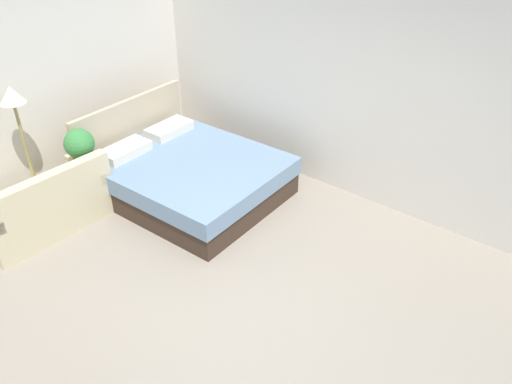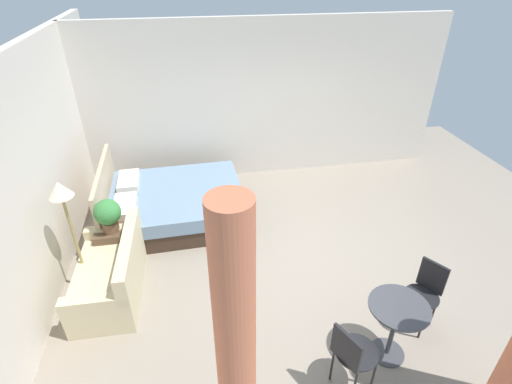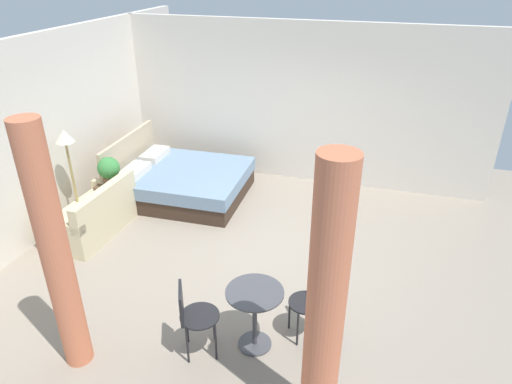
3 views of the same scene
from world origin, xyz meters
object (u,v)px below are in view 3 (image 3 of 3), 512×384
at_px(couch, 93,217).
at_px(cafe_chair_near_window, 313,297).
at_px(potted_plant, 109,170).
at_px(cafe_chair_near_couch, 192,313).
at_px(balcony_table, 255,308).
at_px(bed, 181,181).
at_px(floor_lamp, 67,150).
at_px(nightstand, 116,196).

xyz_separation_m(couch, cafe_chair_near_window, (-1.14, -3.59, 0.24)).
xyz_separation_m(potted_plant, cafe_chair_near_couch, (-2.39, -2.47, -0.26)).
bearing_deg(potted_plant, balcony_table, -124.46).
bearing_deg(bed, floor_lamp, 141.65).
bearing_deg(couch, potted_plant, 3.19).
height_order(couch, balcony_table, couch).
height_order(bed, nightstand, bed).
bearing_deg(couch, nightstand, 3.68).
relative_size(bed, cafe_chair_near_couch, 2.53).
height_order(nightstand, balcony_table, balcony_table).
bearing_deg(bed, nightstand, 135.85).
relative_size(floor_lamp, cafe_chair_near_couch, 1.85).
bearing_deg(bed, potted_plant, 139.55).
distance_m(potted_plant, cafe_chair_near_couch, 3.45).
bearing_deg(cafe_chair_near_couch, couch, 53.94).
bearing_deg(balcony_table, bed, 37.08).
xyz_separation_m(floor_lamp, cafe_chair_near_couch, (-1.91, -2.79, -0.74)).
bearing_deg(balcony_table, cafe_chair_near_window, -57.55).
xyz_separation_m(couch, cafe_chair_near_couch, (-1.78, -2.44, 0.26)).
bearing_deg(cafe_chair_near_couch, floor_lamp, 55.59).
height_order(bed, potted_plant, bed).
distance_m(nightstand, cafe_chair_near_window, 4.09).
bearing_deg(nightstand, cafe_chair_near_window, -117.04).
xyz_separation_m(potted_plant, cafe_chair_near_window, (-1.75, -3.62, -0.28)).
bearing_deg(bed, cafe_chair_near_couch, -152.91).
distance_m(bed, balcony_table, 3.80).
xyz_separation_m(potted_plant, floor_lamp, (-0.47, 0.32, 0.48)).
bearing_deg(cafe_chair_near_window, nightstand, 62.96).
distance_m(couch, cafe_chair_near_couch, 3.03).
bearing_deg(nightstand, cafe_chair_near_couch, -135.02).
bearing_deg(potted_plant, cafe_chair_near_window, -115.84).
xyz_separation_m(bed, balcony_table, (-3.02, -2.29, 0.23)).
distance_m(floor_lamp, balcony_table, 3.84).
relative_size(couch, cafe_chair_near_couch, 1.69).
distance_m(nightstand, balcony_table, 3.80).
bearing_deg(couch, bed, -26.09).
distance_m(bed, floor_lamp, 2.04).
bearing_deg(nightstand, floor_lamp, 151.85).
height_order(floor_lamp, cafe_chair_near_couch, floor_lamp).
relative_size(bed, nightstand, 4.05).
xyz_separation_m(couch, balcony_table, (-1.50, -3.03, 0.23)).
distance_m(cafe_chair_near_window, cafe_chair_near_couch, 1.31).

